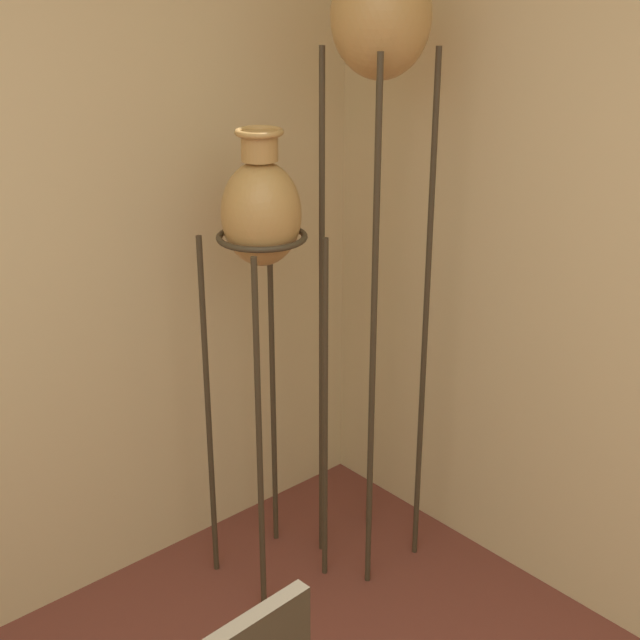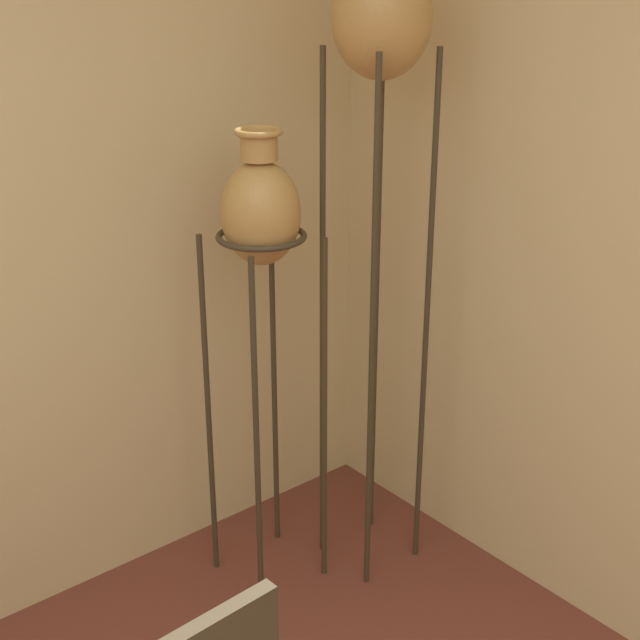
# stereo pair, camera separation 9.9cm
# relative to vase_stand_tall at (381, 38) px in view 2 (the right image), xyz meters

# --- Properties ---
(vase_stand_tall) EXTENTS (0.31, 0.31, 2.24)m
(vase_stand_tall) POSITION_rel_vase_stand_tall_xyz_m (0.00, 0.00, 0.00)
(vase_stand_tall) COLOR #382D1E
(vase_stand_tall) RESTS_ON ground_plane
(vase_stand_medium) EXTENTS (0.31, 0.31, 1.65)m
(vase_stand_medium) POSITION_rel_vase_stand_tall_xyz_m (-0.36, 0.15, -0.57)
(vase_stand_medium) COLOR #382D1E
(vase_stand_medium) RESTS_ON ground_plane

